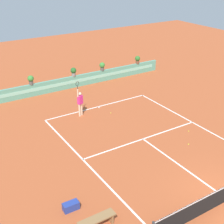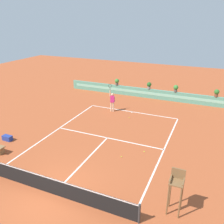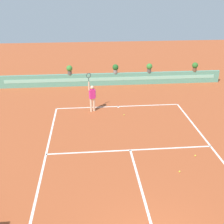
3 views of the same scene
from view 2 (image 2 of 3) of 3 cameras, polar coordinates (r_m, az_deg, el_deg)
ground_plane at (r=17.03m, az=-1.70°, el=-6.76°), size 60.00×60.00×0.00m
court_lines at (r=17.60m, az=-0.70°, el=-5.72°), size 8.32×11.94×0.01m
net at (r=12.49m, az=-14.02°, el=-16.69°), size 8.92×0.10×1.00m
back_wall_barrier at (r=25.88m, az=8.13°, el=4.49°), size 18.00×0.21×1.00m
umpire_chair at (r=11.13m, az=15.09°, el=-16.85°), size 0.60×0.60×2.14m
gear_bag at (r=18.48m, az=-23.67°, el=-5.70°), size 0.71×0.38×0.36m
tennis_player at (r=21.66m, az=0.05°, el=2.75°), size 0.59×0.34×2.58m
tennis_ball_near_baseline at (r=15.15m, az=2.27°, el=-10.59°), size 0.07×0.07×0.07m
tennis_ball_mid_court at (r=20.65m, az=4.10°, el=-1.33°), size 0.07×0.07×0.07m
tennis_ball_by_sideline at (r=15.78m, az=7.70°, el=-9.34°), size 0.07×0.07×0.07m
potted_plant_left at (r=26.68m, az=1.19°, el=7.27°), size 0.48×0.48×0.72m
potted_plant_far_right at (r=24.81m, az=23.68°, el=4.26°), size 0.48×0.48×0.72m
potted_plant_centre at (r=25.56m, az=8.84°, el=6.36°), size 0.48×0.48×0.72m
potted_plant_right at (r=25.04m, az=14.98°, el=5.54°), size 0.48×0.48×0.72m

